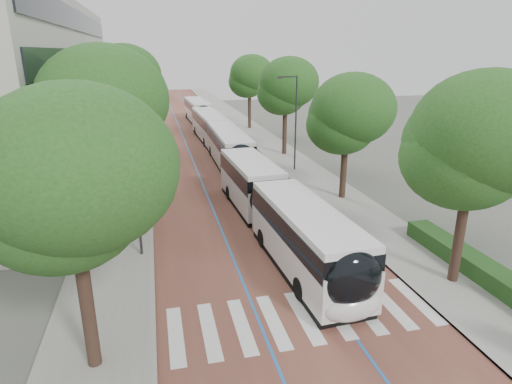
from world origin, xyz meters
TOP-DOWN VIEW (x-y plane):
  - ground at (0.00, 0.00)m, footprint 160.00×160.00m
  - road at (0.00, 40.00)m, footprint 11.00×140.00m
  - sidewalk_left at (-7.50, 40.00)m, footprint 4.00×140.00m
  - sidewalk_right at (7.50, 40.00)m, footprint 4.00×140.00m
  - kerb_left at (-5.60, 40.00)m, footprint 0.20×140.00m
  - kerb_right at (5.60, 40.00)m, footprint 0.20×140.00m
  - zebra_crossing at (0.20, 1.00)m, footprint 10.55×3.60m
  - lane_line_left at (-1.60, 40.00)m, footprint 0.12×126.00m
  - lane_line_right at (1.60, 40.00)m, footprint 0.12×126.00m
  - streetlight_far at (6.62, 22.00)m, footprint 1.82×0.20m
  - lamp_post_left at (-6.10, 8.00)m, footprint 0.14×0.14m
  - trees_left at (-7.50, 24.45)m, footprint 6.46×60.73m
  - trees_right at (7.70, 21.41)m, footprint 6.01×47.88m
  - lead_bus at (1.31, 8.41)m, footprint 3.41×18.50m
  - bus_queued_0 at (1.52, 24.85)m, footprint 2.60×12.41m
  - bus_queued_1 at (1.38, 36.91)m, footprint 2.93×12.47m
  - bus_queued_2 at (1.48, 50.84)m, footprint 2.92×12.47m

SIDE VIEW (x-z plane):
  - ground at x=0.00m, z-range 0.00..0.00m
  - road at x=0.00m, z-range 0.00..0.02m
  - lane_line_left at x=-1.60m, z-range 0.02..0.03m
  - lane_line_right at x=1.60m, z-range 0.02..0.03m
  - zebra_crossing at x=0.20m, z-range 0.02..0.03m
  - sidewalk_left at x=-7.50m, z-range 0.00..0.12m
  - sidewalk_right at x=7.50m, z-range 0.00..0.12m
  - kerb_left at x=-5.60m, z-range -0.01..0.13m
  - kerb_right at x=5.60m, z-range -0.01..0.13m
  - bus_queued_0 at x=1.52m, z-range 0.02..3.22m
  - bus_queued_1 at x=1.38m, z-range 0.02..3.22m
  - bus_queued_2 at x=1.48m, z-range 0.02..3.22m
  - lead_bus at x=1.31m, z-range 0.03..3.23m
  - lamp_post_left at x=-6.10m, z-range 0.12..8.12m
  - streetlight_far at x=6.62m, z-range 0.82..8.82m
  - trees_right at x=7.70m, z-range 1.75..10.86m
  - trees_left at x=-7.50m, z-range 1.89..12.01m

